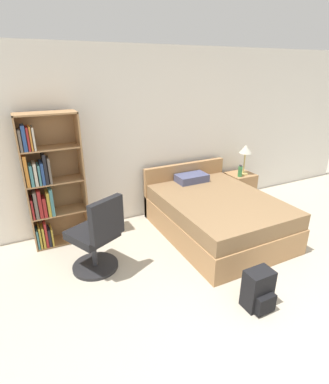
# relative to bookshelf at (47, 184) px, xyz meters

# --- Properties ---
(ground_plane) EXTENTS (14.00, 14.00, 0.00)m
(ground_plane) POSITION_rel_bookshelf_xyz_m (1.55, -2.96, -0.87)
(ground_plane) COLOR #BCB29E
(wall_back) EXTENTS (9.00, 0.06, 2.60)m
(wall_back) POSITION_rel_bookshelf_xyz_m (1.55, 0.27, 0.43)
(wall_back) COLOR white
(wall_back) RESTS_ON ground_plane
(bookshelf) EXTENTS (0.74, 0.32, 1.79)m
(bookshelf) POSITION_rel_bookshelf_xyz_m (0.00, 0.00, 0.00)
(bookshelf) COLOR #AD7F51
(bookshelf) RESTS_ON ground_plane
(bed) EXTENTS (1.47, 1.96, 0.83)m
(bed) POSITION_rel_bookshelf_xyz_m (2.16, -0.76, -0.58)
(bed) COLOR #AD7F51
(bed) RESTS_ON ground_plane
(office_chair) EXTENTS (0.66, 0.70, 0.99)m
(office_chair) POSITION_rel_bookshelf_xyz_m (0.38, -0.91, -0.42)
(office_chair) COLOR #232326
(office_chair) RESTS_ON ground_plane
(nightstand) EXTENTS (0.45, 0.44, 0.53)m
(nightstand) POSITION_rel_bookshelf_xyz_m (3.23, -0.04, -0.61)
(nightstand) COLOR #AD7F51
(nightstand) RESTS_ON ground_plane
(table_lamp) EXTENTS (0.22, 0.22, 0.53)m
(table_lamp) POSITION_rel_bookshelf_xyz_m (3.26, -0.06, 0.08)
(table_lamp) COLOR tan
(table_lamp) RESTS_ON nightstand
(water_bottle) EXTENTS (0.07, 0.07, 0.21)m
(water_bottle) POSITION_rel_bookshelf_xyz_m (3.12, -0.14, -0.24)
(water_bottle) COLOR #3F8C4C
(water_bottle) RESTS_ON nightstand
(backpack_black) EXTENTS (0.28, 0.26, 0.42)m
(backpack_black) POSITION_rel_bookshelf_xyz_m (1.66, -2.23, -0.67)
(backpack_black) COLOR black
(backpack_black) RESTS_ON ground_plane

